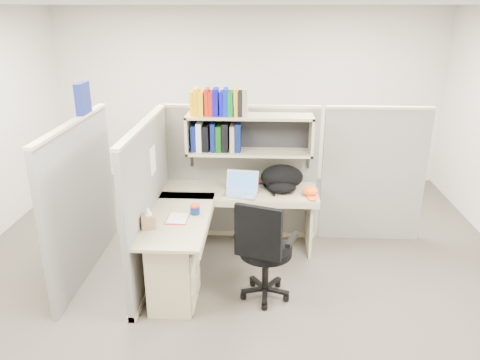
# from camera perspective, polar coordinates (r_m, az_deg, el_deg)

# --- Properties ---
(ground) EXTENTS (6.00, 6.00, 0.00)m
(ground) POSITION_cam_1_polar(r_m,az_deg,el_deg) (5.09, -0.36, -11.23)
(ground) COLOR #343028
(ground) RESTS_ON ground
(room_shell) EXTENTS (6.00, 6.00, 6.00)m
(room_shell) POSITION_cam_1_polar(r_m,az_deg,el_deg) (4.47, -0.40, 6.79)
(room_shell) COLOR beige
(room_shell) RESTS_ON ground
(cubicle) EXTENTS (3.79, 1.84, 1.95)m
(cubicle) POSITION_cam_1_polar(r_m,az_deg,el_deg) (5.14, -4.18, 0.26)
(cubicle) COLOR slate
(cubicle) RESTS_ON ground
(desk) EXTENTS (1.74, 1.75, 0.73)m
(desk) POSITION_cam_1_polar(r_m,az_deg,el_deg) (4.67, -5.63, -8.27)
(desk) COLOR tan
(desk) RESTS_ON ground
(laptop) EXTENTS (0.40, 0.40, 0.25)m
(laptop) POSITION_cam_1_polar(r_m,az_deg,el_deg) (5.08, 0.06, -0.54)
(laptop) COLOR silver
(laptop) RESTS_ON desk
(backpack) EXTENTS (0.49, 0.38, 0.28)m
(backpack) POSITION_cam_1_polar(r_m,az_deg,el_deg) (5.23, 5.16, 0.15)
(backpack) COLOR black
(backpack) RESTS_ON desk
(orange_cap) EXTENTS (0.21, 0.23, 0.10)m
(orange_cap) POSITION_cam_1_polar(r_m,az_deg,el_deg) (5.17, 8.56, -1.35)
(orange_cap) COLOR #FF5516
(orange_cap) RESTS_ON desk
(snack_canister) EXTENTS (0.10, 0.10, 0.10)m
(snack_canister) POSITION_cam_1_polar(r_m,az_deg,el_deg) (4.67, -5.51, -3.56)
(snack_canister) COLOR navy
(snack_canister) RESTS_ON desk
(tissue_box) EXTENTS (0.16, 0.16, 0.21)m
(tissue_box) POSITION_cam_1_polar(r_m,az_deg,el_deg) (4.43, -11.11, -4.49)
(tissue_box) COLOR #A37E5C
(tissue_box) RESTS_ON desk
(mouse) EXTENTS (0.10, 0.08, 0.04)m
(mouse) POSITION_cam_1_polar(r_m,az_deg,el_deg) (5.04, 1.19, -2.06)
(mouse) COLOR #94A6D3
(mouse) RESTS_ON desk
(paper_cup) EXTENTS (0.09, 0.09, 0.11)m
(paper_cup) POSITION_cam_1_polar(r_m,az_deg,el_deg) (5.38, -0.17, -0.14)
(paper_cup) COLOR white
(paper_cup) RESTS_ON desk
(book_stack) EXTENTS (0.20, 0.24, 0.11)m
(book_stack) POSITION_cam_1_polar(r_m,az_deg,el_deg) (5.46, 2.56, 0.12)
(book_stack) COLOR gray
(book_stack) RESTS_ON desk
(loose_paper) EXTENTS (0.19, 0.26, 0.00)m
(loose_paper) POSITION_cam_1_polar(r_m,az_deg,el_deg) (4.62, -7.60, -4.62)
(loose_paper) COLOR white
(loose_paper) RESTS_ON desk
(task_chair) EXTENTS (0.60, 0.56, 1.05)m
(task_chair) POSITION_cam_1_polar(r_m,az_deg,el_deg) (4.50, 2.94, -10.38)
(task_chair) COLOR black
(task_chair) RESTS_ON ground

